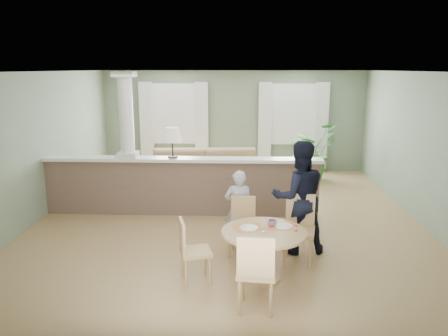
{
  "coord_description": "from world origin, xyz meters",
  "views": [
    {
      "loc": [
        0.27,
        -7.8,
        2.76
      ],
      "look_at": [
        -0.03,
        -1.0,
        1.2
      ],
      "focal_mm": 35.0,
      "sensor_mm": 36.0,
      "label": 1
    }
  ],
  "objects_px": {
    "sofa": "(205,171)",
    "dining_table": "(264,241)",
    "chair_near": "(256,269)",
    "houseplant": "(311,151)",
    "chair_side": "(191,248)",
    "chair_far_boy": "(242,222)",
    "child_person": "(239,208)",
    "chair_far_man": "(299,225)",
    "man_person": "(299,197)"
  },
  "relations": [
    {
      "from": "houseplant",
      "to": "chair_near",
      "type": "distance_m",
      "value": 6.48
    },
    {
      "from": "chair_side",
      "to": "chair_near",
      "type": "bearing_deg",
      "value": -146.04
    },
    {
      "from": "dining_table",
      "to": "man_person",
      "type": "height_order",
      "value": "man_person"
    },
    {
      "from": "chair_far_man",
      "to": "man_person",
      "type": "height_order",
      "value": "man_person"
    },
    {
      "from": "sofa",
      "to": "chair_near",
      "type": "bearing_deg",
      "value": -83.74
    },
    {
      "from": "sofa",
      "to": "dining_table",
      "type": "bearing_deg",
      "value": -79.96
    },
    {
      "from": "chair_near",
      "to": "child_person",
      "type": "distance_m",
      "value": 1.97
    },
    {
      "from": "sofa",
      "to": "chair_far_man",
      "type": "height_order",
      "value": "chair_far_man"
    },
    {
      "from": "chair_side",
      "to": "sofa",
      "type": "bearing_deg",
      "value": -13.21
    },
    {
      "from": "chair_far_man",
      "to": "chair_side",
      "type": "bearing_deg",
      "value": -142.39
    },
    {
      "from": "houseplant",
      "to": "chair_side",
      "type": "relative_size",
      "value": 1.69
    },
    {
      "from": "sofa",
      "to": "child_person",
      "type": "xyz_separation_m",
      "value": [
        0.81,
        -3.13,
        0.15
      ]
    },
    {
      "from": "man_person",
      "to": "chair_side",
      "type": "bearing_deg",
      "value": 27.1
    },
    {
      "from": "dining_table",
      "to": "child_person",
      "type": "relative_size",
      "value": 0.92
    },
    {
      "from": "chair_side",
      "to": "chair_far_man",
      "type": "bearing_deg",
      "value": -79.13
    },
    {
      "from": "dining_table",
      "to": "chair_side",
      "type": "height_order",
      "value": "chair_side"
    },
    {
      "from": "houseplant",
      "to": "child_person",
      "type": "bearing_deg",
      "value": -112.28
    },
    {
      "from": "sofa",
      "to": "child_person",
      "type": "height_order",
      "value": "child_person"
    },
    {
      "from": "houseplant",
      "to": "chair_far_man",
      "type": "relative_size",
      "value": 1.49
    },
    {
      "from": "houseplant",
      "to": "chair_side",
      "type": "height_order",
      "value": "houseplant"
    },
    {
      "from": "chair_near",
      "to": "dining_table",
      "type": "bearing_deg",
      "value": -93.72
    },
    {
      "from": "man_person",
      "to": "chair_far_boy",
      "type": "bearing_deg",
      "value": -2.31
    },
    {
      "from": "chair_far_man",
      "to": "chair_near",
      "type": "xyz_separation_m",
      "value": [
        -0.67,
        -1.45,
        -0.0
      ]
    },
    {
      "from": "sofa",
      "to": "dining_table",
      "type": "distance_m",
      "value": 4.41
    },
    {
      "from": "chair_far_man",
      "to": "chair_side",
      "type": "distance_m",
      "value": 1.68
    },
    {
      "from": "houseplant",
      "to": "dining_table",
      "type": "relative_size",
      "value": 1.29
    },
    {
      "from": "chair_far_boy",
      "to": "child_person",
      "type": "bearing_deg",
      "value": 110.73
    },
    {
      "from": "houseplant",
      "to": "chair_near",
      "type": "height_order",
      "value": "houseplant"
    },
    {
      "from": "sofa",
      "to": "chair_near",
      "type": "xyz_separation_m",
      "value": [
        1.03,
        -5.09,
        0.08
      ]
    },
    {
      "from": "sofa",
      "to": "chair_near",
      "type": "relative_size",
      "value": 3.24
    },
    {
      "from": "chair_side",
      "to": "dining_table",
      "type": "bearing_deg",
      "value": -97.72
    },
    {
      "from": "dining_table",
      "to": "chair_side",
      "type": "xyz_separation_m",
      "value": [
        -0.96,
        -0.14,
        -0.07
      ]
    },
    {
      "from": "chair_near",
      "to": "child_person",
      "type": "relative_size",
      "value": 0.79
    },
    {
      "from": "child_person",
      "to": "chair_near",
      "type": "bearing_deg",
      "value": 94.63
    },
    {
      "from": "chair_far_boy",
      "to": "man_person",
      "type": "distance_m",
      "value": 0.94
    },
    {
      "from": "chair_side",
      "to": "child_person",
      "type": "bearing_deg",
      "value": -41.66
    },
    {
      "from": "dining_table",
      "to": "chair_near",
      "type": "xyz_separation_m",
      "value": [
        -0.13,
        -0.84,
        -0.01
      ]
    },
    {
      "from": "child_person",
      "to": "man_person",
      "type": "xyz_separation_m",
      "value": [
        0.91,
        -0.18,
        0.25
      ]
    },
    {
      "from": "houseplant",
      "to": "child_person",
      "type": "height_order",
      "value": "houseplant"
    },
    {
      "from": "houseplant",
      "to": "dining_table",
      "type": "distance_m",
      "value": 5.63
    },
    {
      "from": "sofa",
      "to": "dining_table",
      "type": "height_order",
      "value": "sofa"
    },
    {
      "from": "chair_near",
      "to": "chair_side",
      "type": "xyz_separation_m",
      "value": [
        -0.83,
        0.7,
        -0.06
      ]
    },
    {
      "from": "chair_far_boy",
      "to": "chair_side",
      "type": "distance_m",
      "value": 1.19
    },
    {
      "from": "sofa",
      "to": "chair_far_boy",
      "type": "bearing_deg",
      "value": -80.91
    },
    {
      "from": "chair_side",
      "to": "child_person",
      "type": "distance_m",
      "value": 1.4
    },
    {
      "from": "sofa",
      "to": "chair_far_man",
      "type": "distance_m",
      "value": 4.01
    },
    {
      "from": "chair_far_boy",
      "to": "chair_side",
      "type": "bearing_deg",
      "value": -115.05
    },
    {
      "from": "houseplant",
      "to": "chair_far_man",
      "type": "xyz_separation_m",
      "value": [
        -0.89,
        -4.83,
        -0.19
      ]
    },
    {
      "from": "chair_far_man",
      "to": "man_person",
      "type": "bearing_deg",
      "value": 97.25
    },
    {
      "from": "chair_far_man",
      "to": "man_person",
      "type": "distance_m",
      "value": 0.46
    }
  ]
}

